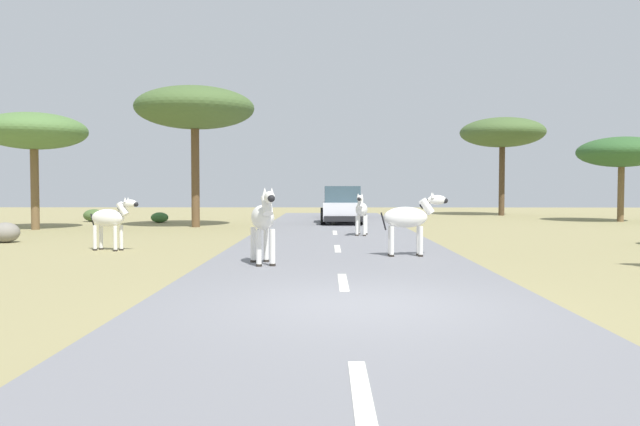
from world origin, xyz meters
name	(u,v)px	position (x,y,z in m)	size (l,w,h in m)	color
ground_plane	(363,307)	(0.00, 0.00, 0.00)	(90.00, 90.00, 0.00)	#8E8456
road	(347,305)	(-0.24, 0.00, 0.03)	(6.00, 64.00, 0.05)	slate
lane_markings	(349,318)	(-0.24, -1.00, 0.05)	(0.16, 56.00, 0.01)	silver
zebra_0	(361,210)	(0.67, 12.73, 0.93)	(0.55, 1.56, 1.48)	silver
zebra_2	(111,219)	(-6.43, 7.91, 0.87)	(1.50, 0.73, 1.46)	silver
zebra_3	(263,219)	(-1.90, 4.46, 1.04)	(0.77, 1.73, 1.67)	silver
zebra_4	(409,218)	(1.47, 6.19, 0.98)	(1.65, 0.47, 1.55)	silver
car_0	(346,203)	(0.51, 26.06, 0.85)	(2.27, 4.46, 1.74)	black
car_1	(342,206)	(0.17, 20.33, 0.85)	(2.05, 4.36, 1.74)	silver
tree_0	(195,109)	(-6.26, 18.00, 5.13)	(5.13, 5.13, 6.06)	brown
tree_2	(622,152)	(14.29, 22.53, 3.49)	(4.33, 4.33, 4.27)	brown
tree_3	(34,132)	(-12.48, 16.29, 3.99)	(4.22, 4.22, 4.76)	brown
tree_4	(502,133)	(10.23, 29.44, 5.08)	(5.14, 5.14, 6.01)	#4C3823
bush_2	(160,217)	(-8.75, 21.33, 0.25)	(0.85, 0.76, 0.51)	#386633
bush_3	(94,215)	(-12.32, 22.24, 0.31)	(1.05, 0.94, 0.63)	#425B2D
rock_0	(5,232)	(-10.56, 10.28, 0.32)	(0.86, 0.80, 0.64)	gray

